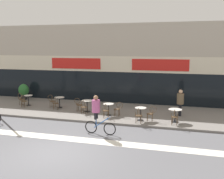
{
  "coord_description": "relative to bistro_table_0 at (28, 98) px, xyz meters",
  "views": [
    {
      "loc": [
        5.03,
        -9.5,
        4.42
      ],
      "look_at": [
        0.61,
        6.61,
        1.71
      ],
      "focal_mm": 42.0,
      "sensor_mm": 36.0,
      "label": 1
    }
  ],
  "objects": [
    {
      "name": "cafe_chair_1_side",
      "position": [
        1.93,
        -0.04,
        -0.02
      ],
      "size": [
        0.58,
        0.4,
        0.9
      ],
      "rotation": [
        0.0,
        0.0,
        0.01
      ],
      "color": "#4C3823",
      "rests_on": "sidewalk_slab"
    },
    {
      "name": "cafe_chair_3_near",
      "position": [
        6.55,
        -1.81,
        -0.02
      ],
      "size": [
        0.44,
        0.59,
        0.9
      ],
      "rotation": [
        0.0,
        0.0,
        1.68
      ],
      "color": "#4C3823",
      "rests_on": "sidewalk_slab"
    },
    {
      "name": "bistro_table_1",
      "position": [
        2.56,
        -0.04,
        0.0
      ],
      "size": [
        0.72,
        0.72,
        0.76
      ],
      "color": "black",
      "rests_on": "sidewalk_slab"
    },
    {
      "name": "cafe_chair_0_near",
      "position": [
        -0.0,
        -0.63,
        -0.02
      ],
      "size": [
        0.41,
        0.58,
        0.9
      ],
      "rotation": [
        0.0,
        0.0,
        1.54
      ],
      "color": "#4C3823",
      "rests_on": "sidewalk_slab"
    },
    {
      "name": "cafe_chair_2_side",
      "position": [
        4.27,
        -0.64,
        -0.02
      ],
      "size": [
        0.59,
        0.43,
        0.9
      ],
      "rotation": [
        0.0,
        0.0,
        0.08
      ],
      "color": "#4C3823",
      "rests_on": "sidewalk_slab"
    },
    {
      "name": "cafe_chair_5_near",
      "position": [
        10.66,
        -2.21,
        -0.02
      ],
      "size": [
        0.43,
        0.59,
        0.9
      ],
      "rotation": [
        0.0,
        0.0,
        1.51
      ],
      "color": "#4C3823",
      "rests_on": "sidewalk_slab"
    },
    {
      "name": "bistro_table_3",
      "position": [
        6.54,
        -1.18,
        -0.0
      ],
      "size": [
        0.68,
        0.68,
        0.76
      ],
      "color": "black",
      "rests_on": "sidewalk_slab"
    },
    {
      "name": "cafe_chair_4_side",
      "position": [
        9.32,
        -1.8,
        -0.02
      ],
      "size": [
        0.59,
        0.42,
        0.9
      ],
      "rotation": [
        0.0,
        0.0,
        3.2
      ],
      "color": "#4C3823",
      "rests_on": "sidewalk_slab"
    },
    {
      "name": "cafe_chair_3_side",
      "position": [
        7.17,
        -1.18,
        -0.02
      ],
      "size": [
        0.58,
        0.42,
        0.9
      ],
      "rotation": [
        0.0,
        0.0,
        3.19
      ],
      "color": "#4C3823",
      "rests_on": "sidewalk_slab"
    },
    {
      "name": "bistro_table_0",
      "position": [
        0.0,
        0.0,
        0.0
      ],
      "size": [
        0.62,
        0.62,
        0.77
      ],
      "color": "black",
      "rests_on": "sidewalk_slab"
    },
    {
      "name": "bike_lane_stripe",
      "position": [
        6.01,
        -5.51,
        -0.65
      ],
      "size": [
        36.0,
        0.7,
        0.01
      ],
      "primitive_type": "cube",
      "color": "silver",
      "rests_on": "ground"
    },
    {
      "name": "bistro_table_5",
      "position": [
        10.67,
        -1.59,
        0.01
      ],
      "size": [
        0.77,
        0.77,
        0.76
      ],
      "color": "black",
      "rests_on": "sidewalk_slab"
    },
    {
      "name": "cafe_chair_4_near",
      "position": [
        8.69,
        -2.43,
        -0.02
      ],
      "size": [
        0.43,
        0.59,
        0.9
      ],
      "rotation": [
        0.0,
        0.0,
        1.48
      ],
      "color": "#4C3823",
      "rests_on": "sidewalk_slab"
    },
    {
      "name": "bistro_table_2",
      "position": [
        4.9,
        -0.63,
        0.02
      ],
      "size": [
        0.75,
        0.75,
        0.78
      ],
      "color": "black",
      "rests_on": "sidewalk_slab"
    },
    {
      "name": "planter_pot",
      "position": [
        -1.66,
        1.91,
        0.16
      ],
      "size": [
        0.83,
        0.83,
        1.29
      ],
      "color": "#232326",
      "rests_on": "sidewalk_slab"
    },
    {
      "name": "storefront_facade",
      "position": [
        6.01,
        4.73,
        2.42
      ],
      "size": [
        40.0,
        4.06,
        6.19
      ],
      "color": "#B2A899",
      "rests_on": "ground"
    },
    {
      "name": "cafe_chair_2_near",
      "position": [
        4.89,
        -1.26,
        -0.02
      ],
      "size": [
        0.45,
        0.6,
        0.9
      ],
      "rotation": [
        0.0,
        0.0,
        1.44
      ],
      "color": "#4C3823",
      "rests_on": "sidewalk_slab"
    },
    {
      "name": "pedestrian_near_end",
      "position": [
        10.92,
        -0.1,
        0.46
      ],
      "size": [
        0.52,
        0.52,
        1.68
      ],
      "rotation": [
        0.0,
        0.0,
        0.23
      ],
      "color": "black",
      "rests_on": "sidewalk_slab"
    },
    {
      "name": "bistro_table_4",
      "position": [
        8.69,
        -1.81,
        0.01
      ],
      "size": [
        0.68,
        0.68,
        0.78
      ],
      "color": "black",
      "rests_on": "sidewalk_slab"
    },
    {
      "name": "ground_plane",
      "position": [
        6.01,
        -7.24,
        -0.66
      ],
      "size": [
        120.0,
        120.0,
        0.0
      ],
      "primitive_type": "plane",
      "color": "#5B5B60"
    },
    {
      "name": "cafe_chair_0_side",
      "position": [
        -0.63,
        0.01,
        -0.02
      ],
      "size": [
        0.6,
        0.45,
        0.9
      ],
      "rotation": [
        0.0,
        0.0,
        -0.13
      ],
      "color": "#4C3823",
      "rests_on": "sidewalk_slab"
    },
    {
      "name": "cafe_chair_1_near",
      "position": [
        2.57,
        -0.67,
        -0.02
      ],
      "size": [
        0.44,
        0.59,
        0.9
      ],
      "rotation": [
        0.0,
        0.0,
        1.66
      ],
      "color": "#4C3823",
      "rests_on": "sidewalk_slab"
    },
    {
      "name": "cyclist_1",
      "position": [
        6.88,
        -4.45,
        0.5
      ],
      "size": [
        1.68,
        0.49,
        2.01
      ],
      "rotation": [
        0.0,
        0.0,
        -0.05
      ],
      "color": "black",
      "rests_on": "ground"
    },
    {
      "name": "sidewalk_slab",
      "position": [
        6.01,
        0.01,
        -0.6
      ],
      "size": [
        40.0,
        5.5,
        0.12
      ],
      "primitive_type": "cube",
      "color": "slate",
      "rests_on": "ground"
    }
  ]
}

